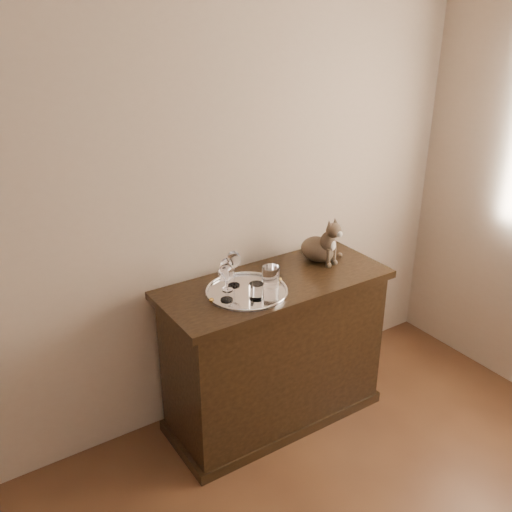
{
  "coord_description": "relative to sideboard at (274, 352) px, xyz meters",
  "views": [
    {
      "loc": [
        -0.89,
        -0.16,
        2.15
      ],
      "look_at": [
        0.49,
        1.95,
        1.01
      ],
      "focal_mm": 40.0,
      "sensor_mm": 36.0,
      "label": 1
    }
  ],
  "objects": [
    {
      "name": "wine_glass_c",
      "position": [
        -0.31,
        -0.05,
        0.53
      ],
      "size": [
        0.07,
        0.07,
        0.19
      ],
      "primitive_type": null,
      "color": "white",
      "rests_on": "tray"
    },
    {
      "name": "wine_glass_b",
      "position": [
        -0.21,
        0.06,
        0.53
      ],
      "size": [
        0.07,
        0.07,
        0.19
      ],
      "primitive_type": null,
      "color": "white",
      "rests_on": "tray"
    },
    {
      "name": "tumbler_c",
      "position": [
        -0.06,
        -0.04,
        0.48
      ],
      "size": [
        0.09,
        0.09,
        0.1
      ],
      "primitive_type": "cylinder",
      "color": "silver",
      "rests_on": "tray"
    },
    {
      "name": "wall_back",
      "position": [
        -0.6,
        0.31,
        0.93
      ],
      "size": [
        4.0,
        0.1,
        2.7
      ],
      "primitive_type": "cube",
      "color": "tan",
      "rests_on": "ground"
    },
    {
      "name": "cat",
      "position": [
        0.34,
        0.08,
        0.56
      ],
      "size": [
        0.3,
        0.28,
        0.26
      ],
      "primitive_type": null,
      "rotation": [
        0.0,
        0.0,
        0.18
      ],
      "color": "brown",
      "rests_on": "sideboard"
    },
    {
      "name": "sideboard",
      "position": [
        0.0,
        0.0,
        0.0
      ],
      "size": [
        1.2,
        0.5,
        0.85
      ],
      "primitive_type": null,
      "color": "black",
      "rests_on": "ground"
    },
    {
      "name": "tumbler_b",
      "position": [
        -0.19,
        -0.12,
        0.47
      ],
      "size": [
        0.07,
        0.07,
        0.08
      ],
      "primitive_type": "cylinder",
      "color": "silver",
      "rests_on": "tray"
    },
    {
      "name": "wine_glass_a",
      "position": [
        -0.26,
        0.04,
        0.52
      ],
      "size": [
        0.06,
        0.06,
        0.17
      ],
      "primitive_type": null,
      "color": "silver",
      "rests_on": "tray"
    },
    {
      "name": "tray",
      "position": [
        -0.19,
        -0.03,
        0.43
      ],
      "size": [
        0.4,
        0.4,
        0.01
      ],
      "primitive_type": "cylinder",
      "color": "silver",
      "rests_on": "sideboard"
    }
  ]
}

